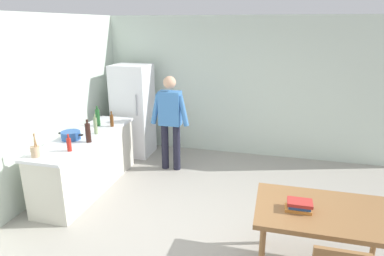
# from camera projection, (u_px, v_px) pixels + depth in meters

# --- Properties ---
(ground_plane) EXTENTS (14.00, 14.00, 0.00)m
(ground_plane) POSITION_uv_depth(u_px,v_px,m) (198.00, 235.00, 4.19)
(ground_plane) COLOR #9E998E
(wall_back) EXTENTS (6.40, 0.12, 2.70)m
(wall_back) POSITION_uv_depth(u_px,v_px,m) (234.00, 87.00, 6.56)
(wall_back) COLOR silver
(wall_back) RESTS_ON ground_plane
(wall_left) EXTENTS (0.12, 5.60, 2.70)m
(wall_left) POSITION_uv_depth(u_px,v_px,m) (19.00, 114.00, 4.59)
(wall_left) COLOR silver
(wall_left) RESTS_ON ground_plane
(kitchen_counter) EXTENTS (0.64, 2.20, 0.90)m
(kitchen_counter) POSITION_uv_depth(u_px,v_px,m) (87.00, 162.00, 5.27)
(kitchen_counter) COLOR beige
(kitchen_counter) RESTS_ON ground_plane
(refrigerator) EXTENTS (0.70, 0.67, 1.80)m
(refrigerator) POSITION_uv_depth(u_px,v_px,m) (133.00, 111.00, 6.59)
(refrigerator) COLOR white
(refrigerator) RESTS_ON ground_plane
(person) EXTENTS (0.70, 0.22, 1.70)m
(person) POSITION_uv_depth(u_px,v_px,m) (170.00, 117.00, 5.83)
(person) COLOR #1E1E2D
(person) RESTS_ON ground_plane
(dining_table) EXTENTS (1.40, 0.90, 0.75)m
(dining_table) POSITION_uv_depth(u_px,v_px,m) (325.00, 217.00, 3.38)
(dining_table) COLOR olive
(dining_table) RESTS_ON ground_plane
(cooking_pot) EXTENTS (0.40, 0.28, 0.12)m
(cooking_pot) POSITION_uv_depth(u_px,v_px,m) (71.00, 135.00, 4.94)
(cooking_pot) COLOR #285193
(cooking_pot) RESTS_ON kitchen_counter
(utensil_jar) EXTENTS (0.11, 0.11, 0.32)m
(utensil_jar) POSITION_uv_depth(u_px,v_px,m) (35.00, 151.00, 4.29)
(utensil_jar) COLOR tan
(utensil_jar) RESTS_ON kitchen_counter
(bottle_wine_dark) EXTENTS (0.08, 0.08, 0.34)m
(bottle_wine_dark) POSITION_uv_depth(u_px,v_px,m) (88.00, 133.00, 4.80)
(bottle_wine_dark) COLOR black
(bottle_wine_dark) RESTS_ON kitchen_counter
(bottle_sauce_red) EXTENTS (0.06, 0.06, 0.24)m
(bottle_sauce_red) POSITION_uv_depth(u_px,v_px,m) (69.00, 144.00, 4.47)
(bottle_sauce_red) COLOR #B22319
(bottle_sauce_red) RESTS_ON kitchen_counter
(bottle_wine_green) EXTENTS (0.08, 0.08, 0.34)m
(bottle_wine_green) POSITION_uv_depth(u_px,v_px,m) (98.00, 117.00, 5.58)
(bottle_wine_green) COLOR #1E5123
(bottle_wine_green) RESTS_ON kitchen_counter
(bottle_vinegar_tall) EXTENTS (0.06, 0.06, 0.32)m
(bottle_vinegar_tall) POSITION_uv_depth(u_px,v_px,m) (95.00, 126.00, 5.16)
(bottle_vinegar_tall) COLOR gray
(bottle_vinegar_tall) RESTS_ON kitchen_counter
(bottle_beer_brown) EXTENTS (0.06, 0.06, 0.26)m
(bottle_beer_brown) POSITION_uv_depth(u_px,v_px,m) (112.00, 120.00, 5.54)
(bottle_beer_brown) COLOR #5B3314
(bottle_beer_brown) RESTS_ON kitchen_counter
(book_stack) EXTENTS (0.26, 0.17, 0.10)m
(book_stack) POSITION_uv_depth(u_px,v_px,m) (299.00, 206.00, 3.34)
(book_stack) COLOR orange
(book_stack) RESTS_ON dining_table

